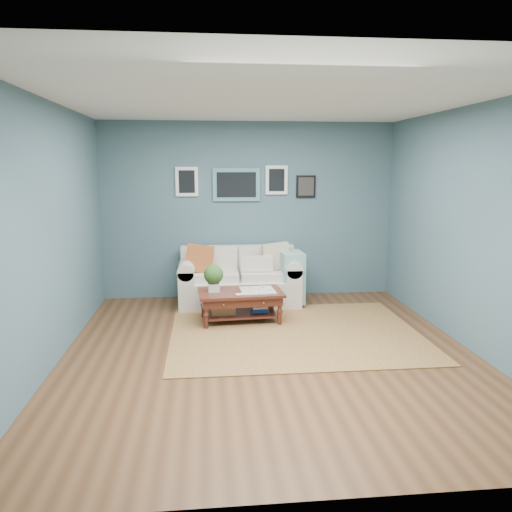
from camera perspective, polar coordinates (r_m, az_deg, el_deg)
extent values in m
plane|color=brown|center=(5.63, 1.52, -10.94)|extent=(5.00, 5.00, 0.00)
plane|color=white|center=(5.29, 1.67, 17.47)|extent=(5.00, 5.00, 0.00)
cube|color=#415A68|center=(7.76, -0.78, 5.21)|extent=(4.50, 0.02, 2.70)
cube|color=#415A68|center=(2.87, 8.00, -3.68)|extent=(4.50, 0.02, 2.70)
cube|color=#415A68|center=(5.48, -22.45, 2.30)|extent=(0.02, 5.00, 2.70)
cube|color=#415A68|center=(6.01, 23.42, 2.87)|extent=(0.02, 5.00, 2.70)
cube|color=slate|center=(7.70, -2.26, 8.14)|extent=(0.72, 0.03, 0.50)
cube|color=black|center=(7.68, -2.25, 8.14)|extent=(0.60, 0.01, 0.38)
cube|color=white|center=(7.69, -7.91, 8.42)|extent=(0.34, 0.03, 0.44)
cube|color=white|center=(7.76, 2.36, 8.67)|extent=(0.34, 0.03, 0.44)
cube|color=black|center=(7.84, 5.72, 7.92)|extent=(0.30, 0.03, 0.34)
cube|color=#57361B|center=(6.24, 4.46, -8.75)|extent=(3.03, 2.42, 0.01)
cube|color=beige|center=(7.44, -1.94, -4.06)|extent=(1.31, 0.81, 0.39)
cube|color=beige|center=(7.66, -2.12, -0.46)|extent=(1.72, 0.20, 0.44)
cube|color=beige|center=(7.41, -7.89, -3.48)|extent=(0.22, 0.81, 0.57)
cube|color=beige|center=(7.51, 3.91, -3.22)|extent=(0.22, 0.81, 0.57)
cylinder|color=beige|center=(7.35, -7.94, -1.31)|extent=(0.24, 0.81, 0.24)
cylinder|color=beige|center=(7.45, 3.94, -1.08)|extent=(0.24, 0.81, 0.24)
cube|color=beige|center=(7.32, -4.67, -2.29)|extent=(0.67, 0.52, 0.12)
cube|color=beige|center=(7.36, 0.81, -2.18)|extent=(0.67, 0.52, 0.12)
cube|color=beige|center=(7.52, -4.74, -0.18)|extent=(0.67, 0.11, 0.33)
cube|color=beige|center=(7.57, 0.59, -0.09)|extent=(0.67, 0.11, 0.33)
cube|color=#BA451C|center=(7.27, -6.45, -0.28)|extent=(0.45, 0.16, 0.44)
cube|color=beige|center=(7.41, 2.31, -0.03)|extent=(0.44, 0.17, 0.43)
cube|color=beige|center=(7.28, 0.12, -0.87)|extent=(0.46, 0.11, 0.22)
cube|color=#82B6B1|center=(7.37, 4.07, -2.37)|extent=(0.31, 0.51, 0.74)
cube|color=#350C0A|center=(6.58, -1.79, -4.19)|extent=(1.14, 0.71, 0.04)
cube|color=#350C0A|center=(6.60, -1.78, -4.81)|extent=(1.06, 0.63, 0.11)
cube|color=#350C0A|center=(6.66, -1.77, -6.61)|extent=(0.96, 0.54, 0.02)
sphere|color=gold|center=(6.29, -3.74, -5.59)|extent=(0.03, 0.03, 0.03)
sphere|color=gold|center=(6.36, 0.88, -5.39)|extent=(0.03, 0.03, 0.03)
cylinder|color=#350C0A|center=(6.35, -5.75, -6.70)|extent=(0.05, 0.05, 0.37)
cylinder|color=#350C0A|center=(6.48, 2.72, -6.32)|extent=(0.05, 0.05, 0.37)
cylinder|color=#350C0A|center=(6.83, -6.04, -5.50)|extent=(0.05, 0.05, 0.37)
cylinder|color=#350C0A|center=(6.94, 1.85, -5.17)|extent=(0.05, 0.05, 0.37)
cube|color=silver|center=(6.57, -4.85, -3.59)|extent=(0.16, 0.16, 0.11)
sphere|color=#2B4B1D|center=(6.53, -4.88, -2.11)|extent=(0.26, 0.26, 0.26)
cube|color=beige|center=(6.61, 0.18, -3.93)|extent=(0.47, 0.47, 0.01)
cube|color=#946849|center=(6.60, -3.75, -5.84)|extent=(0.32, 0.24, 0.18)
cube|color=navy|center=(6.69, 0.39, -5.95)|extent=(0.23, 0.18, 0.10)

